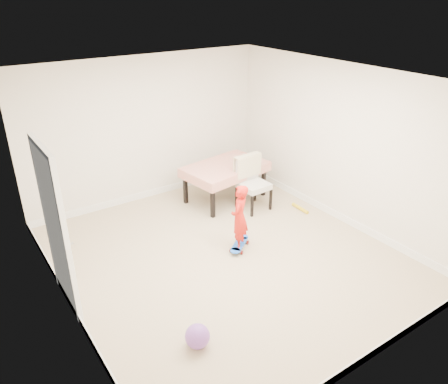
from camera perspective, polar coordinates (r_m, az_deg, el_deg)
ground at (r=6.55m, az=0.27°, el=-8.37°), size 5.00×5.00×0.00m
ceiling at (r=5.54m, az=0.33°, el=14.38°), size 4.50×5.00×0.04m
wall_back at (r=7.96m, az=-10.02°, el=7.97°), size 4.50×0.04×2.60m
wall_front at (r=4.36m, az=19.39°, el=-8.73°), size 4.50×0.04×2.60m
wall_left at (r=5.12m, az=-20.74°, el=-3.62°), size 0.04×5.00×2.60m
wall_right at (r=7.34m, az=14.85°, el=5.98°), size 0.04×5.00×2.60m
door at (r=5.51m, az=-21.06°, el=-4.82°), size 0.11×0.94×2.11m
baseboard_back at (r=8.42m, az=-9.41°, el=-0.08°), size 4.50×0.02×0.12m
baseboard_front at (r=5.14m, az=17.37°, el=-20.33°), size 4.50×0.02×0.12m
baseboard_left at (r=5.79m, az=-18.90°, el=-14.44°), size 0.02×5.00×0.12m
baseboard_right at (r=7.83m, az=13.90°, el=-2.58°), size 0.02×5.00×0.12m
dining_table at (r=8.06m, az=0.16°, el=1.30°), size 1.59×1.14×0.69m
dining_chair at (r=7.66m, az=3.94°, el=1.07°), size 0.55×0.63×0.97m
skateboard at (r=6.71m, az=2.02°, el=-7.01°), size 0.57×0.49×0.08m
child at (r=6.45m, az=2.03°, el=-3.61°), size 0.44×0.42×1.02m
balloon at (r=5.08m, az=-3.49°, el=-18.30°), size 0.28×0.28×0.28m
foam_toy at (r=7.91m, az=9.91°, el=-2.11°), size 0.08×0.40×0.06m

